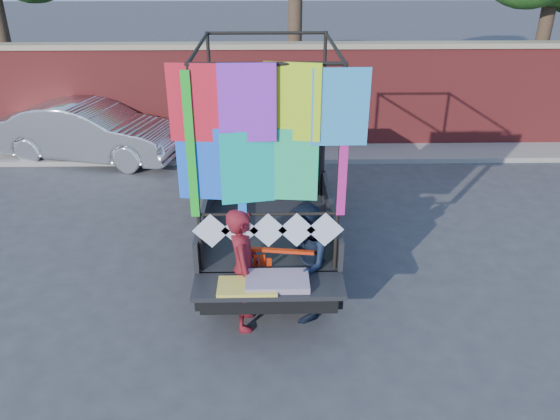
{
  "coord_description": "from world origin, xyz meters",
  "views": [
    {
      "loc": [
        0.3,
        -6.43,
        4.81
      ],
      "look_at": [
        0.44,
        0.25,
        1.5
      ],
      "focal_mm": 35.0,
      "sensor_mm": 36.0,
      "label": 1
    }
  ],
  "objects_px": {
    "man": "(305,263)",
    "pickup_truck": "(268,183)",
    "sedan": "(90,131)",
    "woman": "(244,269)"
  },
  "relations": [
    {
      "from": "woman",
      "to": "man",
      "type": "distance_m",
      "value": 0.84
    },
    {
      "from": "woman",
      "to": "man",
      "type": "relative_size",
      "value": 1.03
    },
    {
      "from": "man",
      "to": "pickup_truck",
      "type": "bearing_deg",
      "value": -163.04
    },
    {
      "from": "pickup_truck",
      "to": "man",
      "type": "distance_m",
      "value": 2.68
    },
    {
      "from": "pickup_truck",
      "to": "man",
      "type": "height_order",
      "value": "pickup_truck"
    },
    {
      "from": "pickup_truck",
      "to": "sedan",
      "type": "relative_size",
      "value": 1.33
    },
    {
      "from": "pickup_truck",
      "to": "man",
      "type": "relative_size",
      "value": 3.32
    },
    {
      "from": "woman",
      "to": "man",
      "type": "height_order",
      "value": "woman"
    },
    {
      "from": "man",
      "to": "sedan",
      "type": "bearing_deg",
      "value": -136.55
    },
    {
      "from": "pickup_truck",
      "to": "woman",
      "type": "bearing_deg",
      "value": -96.76
    }
  ]
}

